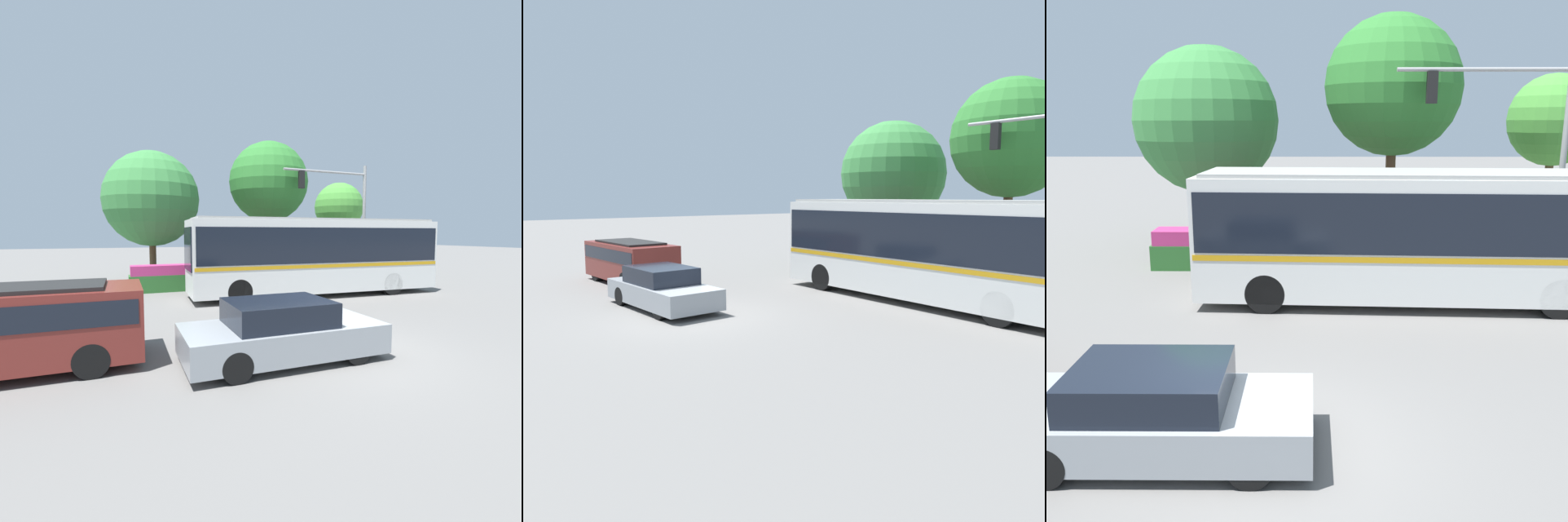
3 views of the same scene
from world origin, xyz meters
The scene contains 9 objects.
ground_plane centered at (0.00, 0.00, 0.00)m, with size 140.00×140.00×0.00m, color slate.
city_bus centered at (3.46, 6.92, 1.95)m, with size 11.49×3.07×3.43m.
sedan_foreground centered at (-1.47, -0.15, 0.62)m, with size 4.37×1.86×1.32m.
suv_left_lane centered at (-6.71, 1.15, 1.00)m, with size 4.84×2.02×1.73m.
traffic_light_pole centered at (7.00, 9.75, 4.29)m, with size 5.15×0.24×6.59m.
flowering_hedge centered at (-0.49, 10.49, 0.62)m, with size 7.88×1.02×1.27m.
street_tree_left centered at (-3.08, 13.56, 4.67)m, with size 5.20×5.20×7.27m.
street_tree_centre centered at (3.46, 12.45, 5.78)m, with size 4.63×4.63×8.11m.
street_tree_right centered at (9.99, 14.93, 4.67)m, with size 3.48×3.48×6.43m.
Camera 1 is at (-4.66, -7.06, 2.74)m, focal length 24.44 mm.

